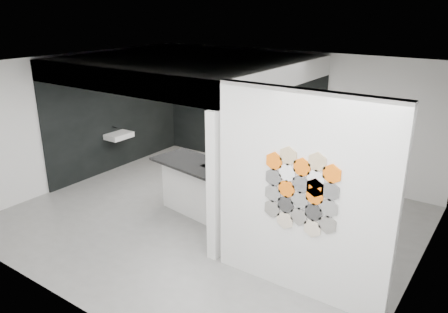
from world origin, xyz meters
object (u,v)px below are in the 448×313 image
(stockpot, at_px, (214,103))
(kettle, at_px, (267,112))
(utensil_cup, at_px, (216,105))
(partition_panel, at_px, (301,197))
(kitchen_island, at_px, (205,188))
(glass_vase, at_px, (292,116))
(bottle_dark, at_px, (227,105))
(glass_bowl, at_px, (291,117))
(wall_basin, at_px, (119,136))

(stockpot, bearing_deg, kettle, 0.00)
(kettle, bearing_deg, utensil_cup, 166.22)
(stockpot, relative_size, utensil_cup, 1.82)
(partition_panel, bearing_deg, stockpot, 137.62)
(kitchen_island, relative_size, stockpot, 9.98)
(stockpot, xyz_separation_m, glass_vase, (2.16, 0.00, -0.01))
(kitchen_island, relative_size, bottle_dark, 13.23)
(glass_vase, bearing_deg, kitchen_island, -97.02)
(kettle, relative_size, utensil_cup, 1.49)
(kettle, relative_size, glass_bowl, 1.33)
(bottle_dark, bearing_deg, partition_panel, -45.20)
(kitchen_island, distance_m, utensil_cup, 3.39)
(glass_bowl, bearing_deg, stockpot, 180.00)
(bottle_dark, bearing_deg, wall_basin, -128.23)
(glass_bowl, bearing_deg, partition_panel, -61.69)
(partition_panel, relative_size, glass_bowl, 22.25)
(kitchen_island, relative_size, kettle, 12.19)
(kitchen_island, relative_size, glass_bowl, 16.21)
(stockpot, bearing_deg, kitchen_island, -56.72)
(wall_basin, bearing_deg, kitchen_island, -13.06)
(partition_panel, height_order, kitchen_island, partition_panel)
(wall_basin, relative_size, kettle, 3.59)
(kitchen_island, xyz_separation_m, bottle_dark, (-1.42, 2.77, 0.87))
(partition_panel, bearing_deg, bottle_dark, 134.80)
(wall_basin, bearing_deg, kettle, 36.69)
(partition_panel, xyz_separation_m, kettle, (-2.69, 3.87, -0.01))
(stockpot, bearing_deg, utensil_cup, 0.00)
(glass_vase, relative_size, bottle_dark, 0.96)
(kettle, distance_m, utensil_cup, 1.48)
(wall_basin, relative_size, utensil_cup, 5.33)
(partition_panel, xyz_separation_m, bottle_dark, (-3.84, 3.87, -0.00))
(partition_panel, height_order, glass_vase, partition_panel)
(wall_basin, xyz_separation_m, glass_vase, (3.39, 2.07, 0.54))
(stockpot, xyz_separation_m, bottle_dark, (0.40, 0.00, -0.01))
(partition_panel, relative_size, utensil_cup, 24.90)
(partition_panel, xyz_separation_m, kitchen_island, (-2.42, 1.09, -0.87))
(glass_bowl, bearing_deg, wall_basin, -148.60)
(kitchen_island, height_order, bottle_dark, kitchen_island)
(wall_basin, height_order, utensil_cup, utensil_cup)
(wall_basin, xyz_separation_m, kettle, (2.77, 2.07, 0.54))
(utensil_cup, bearing_deg, glass_vase, 0.00)
(stockpot, height_order, bottle_dark, stockpot)
(partition_panel, bearing_deg, glass_bowl, 118.31)
(stockpot, relative_size, glass_vase, 1.39)
(kitchen_island, xyz_separation_m, utensil_cup, (-1.76, 2.77, 0.85))
(kettle, distance_m, bottle_dark, 1.14)
(glass_bowl, height_order, glass_vase, glass_vase)
(kitchen_island, distance_m, glass_bowl, 2.92)
(kettle, bearing_deg, glass_vase, -13.78)
(partition_panel, bearing_deg, kettle, 124.88)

